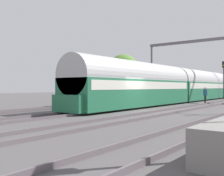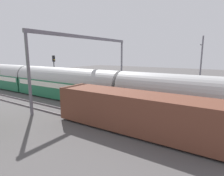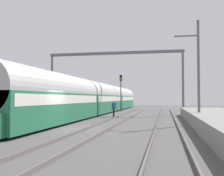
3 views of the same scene
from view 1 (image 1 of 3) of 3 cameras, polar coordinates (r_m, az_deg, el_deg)
The scene contains 10 objects.
ground at distance 20.12m, azimuth 6.65°, elevation -4.78°, with size 120.00×120.00×0.00m, color #524F4E.
track_far_west at distance 23.98m, azimuth -6.71°, elevation -3.79°, with size 1.52×60.00×0.16m.
track_west at distance 21.27m, azimuth 1.66°, elevation -4.30°, with size 1.51×60.00×0.16m.
track_east at distance 19.13m, azimuth 12.19°, elevation -4.80°, with size 1.51×60.00×0.16m.
passenger_train at distance 38.25m, azimuth 18.27°, elevation 0.53°, with size 2.93×49.20×3.82m.
freight_car at distance 29.35m, azimuth 2.71°, elevation -0.34°, with size 2.80×13.00×2.70m.
person_crossing at distance 30.09m, azimuth 19.21°, elevation -1.18°, with size 0.45×0.45×1.73m.
railway_signal_far at distance 41.82m, azimuth 22.64°, elevation 2.53°, with size 0.36×0.30×5.46m.
catenary_gantry at distance 35.79m, azimuth 20.43°, elevation 6.92°, with size 17.20×0.28×7.86m.
tree_west_background at distance 41.62m, azimuth 2.40°, elevation 3.89°, with size 4.81×4.81×6.84m.
Camera 1 is at (10.11, -17.31, 1.75)m, focal length 42.98 mm.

